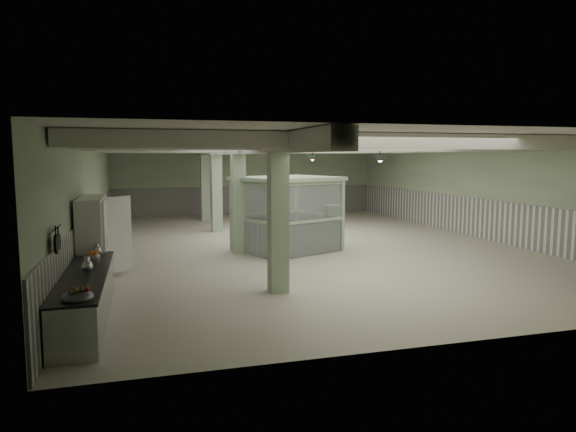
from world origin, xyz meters
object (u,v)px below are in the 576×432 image
object	(u,v)px
prep_counter	(86,296)
guard_booth	(287,200)
filing_cabinet	(332,226)
walkin_cooler	(94,242)

from	to	relation	value
prep_counter	guard_booth	world-z (taller)	guard_booth
prep_counter	filing_cabinet	size ratio (longest dim) A/B	3.10
guard_booth	prep_counter	bearing A→B (deg)	-156.69
walkin_cooler	filing_cabinet	world-z (taller)	walkin_cooler
prep_counter	guard_booth	size ratio (longest dim) A/B	1.19
prep_counter	filing_cabinet	xyz separation A→B (m)	(7.27, 6.08, 0.27)
prep_counter	guard_booth	xyz separation A→B (m)	(5.65, 5.96, 1.22)
walkin_cooler	filing_cabinet	xyz separation A→B (m)	(7.36, 3.07, -0.30)
walkin_cooler	filing_cabinet	bearing A→B (deg)	22.68
prep_counter	walkin_cooler	distance (m)	3.06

